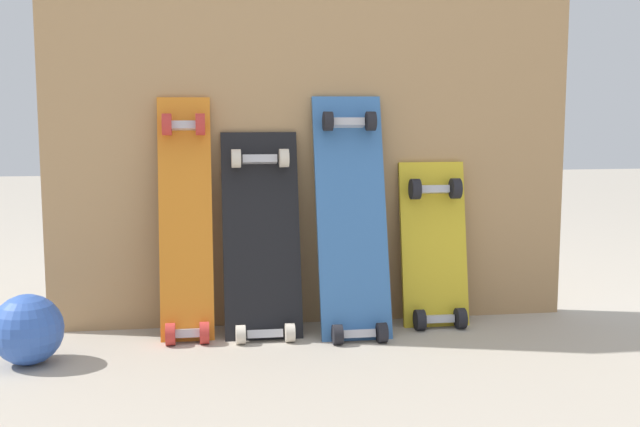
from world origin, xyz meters
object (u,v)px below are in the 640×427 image
skateboard_blue (352,227)px  rubber_ball (28,330)px  skateboard_yellow (435,254)px  skateboard_black (262,246)px  skateboard_orange (186,229)px

skateboard_blue → rubber_ball: bearing=-169.0°
skateboard_yellow → rubber_ball: bearing=-168.9°
skateboard_blue → rubber_ball: (-0.93, -0.18, -0.23)m
skateboard_blue → skateboard_yellow: (0.28, 0.06, -0.10)m
skateboard_black → skateboard_yellow: 0.56m
skateboard_orange → rubber_ball: 0.53m
skateboard_blue → skateboard_yellow: size_ratio=1.37×
skateboard_blue → rubber_ball: size_ratio=4.14×
skateboard_orange → skateboard_blue: 0.51m
skateboard_black → skateboard_yellow: skateboard_black is taller
skateboard_yellow → rubber_ball: (-1.21, -0.24, -0.13)m
skateboard_yellow → skateboard_black: bearing=-176.7°
skateboard_yellow → rubber_ball: 1.24m
skateboard_black → rubber_ball: (-0.66, -0.20, -0.18)m
rubber_ball → skateboard_yellow: bearing=11.1°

